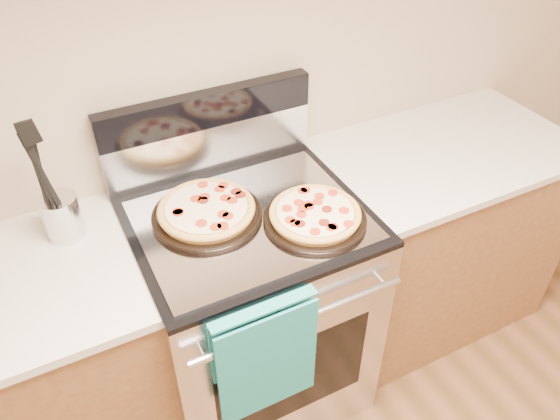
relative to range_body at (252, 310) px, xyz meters
name	(u,v)px	position (x,y,z in m)	size (l,w,h in m)	color
wall_back	(197,51)	(0.00, 0.35, 0.90)	(4.00, 4.00, 0.00)	#C4A88D
range_body	(252,310)	(0.00, 0.00, 0.00)	(0.76, 0.68, 0.90)	#B7B7BC
oven_window	(293,378)	(0.00, -0.34, 0.00)	(0.56, 0.01, 0.40)	black
cooktop	(247,218)	(0.00, 0.00, 0.46)	(0.76, 0.68, 0.02)	black
backsplash_lower	(210,147)	(0.00, 0.31, 0.56)	(0.76, 0.06, 0.18)	silver
backsplash_upper	(207,109)	(0.00, 0.31, 0.71)	(0.76, 0.06, 0.12)	black
oven_handle	(301,319)	(0.00, -0.38, 0.35)	(0.03, 0.03, 0.70)	silver
dish_towel	(265,356)	(-0.12, -0.38, 0.25)	(0.32, 0.05, 0.42)	teal
foil_sheet	(251,220)	(0.00, -0.03, 0.47)	(0.70, 0.55, 0.01)	gray
cabinet_left	(5,400)	(-0.88, 0.03, -0.01)	(1.00, 0.62, 0.88)	brown
cabinet_right	(429,238)	(0.88, 0.03, -0.01)	(1.00, 0.62, 0.88)	brown
countertop_right	(450,151)	(0.88, 0.03, 0.45)	(1.02, 0.64, 0.03)	beige
pepperoni_pizza_back	(207,211)	(-0.12, 0.05, 0.50)	(0.35, 0.35, 0.05)	#BB8439
pepperoni_pizza_front	(315,215)	(0.18, -0.13, 0.50)	(0.33, 0.33, 0.04)	#BB8439
utensil_crock	(63,217)	(-0.54, 0.18, 0.53)	(0.12, 0.12, 0.14)	silver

